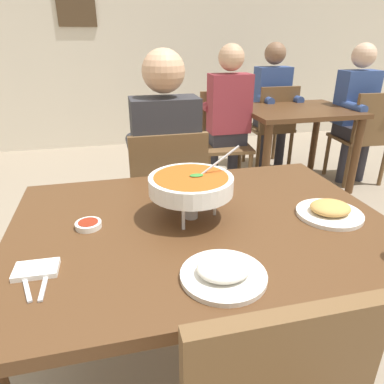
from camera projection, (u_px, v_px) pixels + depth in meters
name	position (u px, v px, depth m)	size (l,w,h in m)	color
ground_plane	(200.00, 369.00, 1.57)	(16.00, 16.00, 0.00)	gray
cafe_rear_partition	(123.00, 24.00, 4.30)	(10.00, 0.10, 3.00)	beige
picture_frame_hung	(75.00, 0.00, 4.04)	(0.44, 0.03, 0.56)	#4C3823
dining_table_main	(201.00, 244.00, 1.31)	(1.34, 0.98, 0.75)	#51331C
chair_diner_main	(167.00, 195.00, 2.05)	(0.44, 0.44, 0.90)	brown
diner_main	(165.00, 155.00, 1.98)	(0.40, 0.45, 1.31)	#2D2D38
curry_bowl	(191.00, 185.00, 1.24)	(0.33, 0.30, 0.26)	silver
rice_plate	(224.00, 272.00, 0.96)	(0.24, 0.24, 0.06)	white
appetizer_plate	(330.00, 211.00, 1.30)	(0.24, 0.24, 0.06)	white
sauce_dish	(88.00, 225.00, 1.22)	(0.09, 0.09, 0.02)	white
napkin_folded	(36.00, 270.00, 0.99)	(0.12, 0.08, 0.02)	white
fork_utensil	(26.00, 283.00, 0.94)	(0.01, 0.17, 0.01)	silver
spoon_utensil	(45.00, 280.00, 0.95)	(0.01, 0.17, 0.01)	silver
dining_table_far	(296.00, 123.00, 3.30)	(1.00, 0.80, 0.75)	#51331C
chair_bg_left	(365.00, 133.00, 3.36)	(0.47, 0.47, 0.90)	brown
chair_bg_middle	(273.00, 123.00, 3.76)	(0.45, 0.45, 0.90)	brown
chair_bg_right	(224.00, 136.00, 3.27)	(0.48, 0.48, 0.90)	brown
patron_bg_left	(357.00, 106.00, 3.38)	(0.40, 0.45, 1.31)	#2D2D38
patron_bg_middle	(273.00, 99.00, 3.75)	(0.40, 0.45, 1.31)	#2D2D38
patron_bg_right	(228.00, 111.00, 3.14)	(0.40, 0.45, 1.31)	#2D2D38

